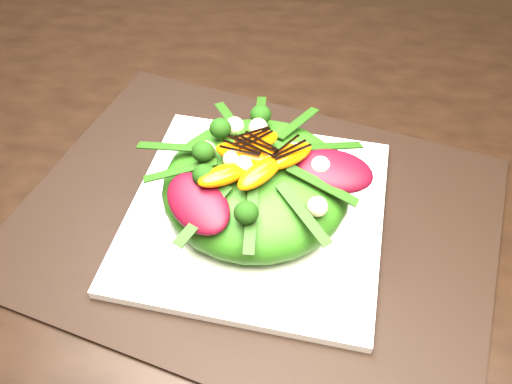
# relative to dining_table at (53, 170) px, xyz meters

# --- Properties ---
(dining_table) EXTENTS (1.60, 0.90, 0.75)m
(dining_table) POSITION_rel_dining_table_xyz_m (0.00, 0.00, 0.00)
(dining_table) COLOR black
(dining_table) RESTS_ON floor
(placemat) EXTENTS (0.62, 0.53, 0.00)m
(placemat) POSITION_rel_dining_table_xyz_m (0.28, -0.07, 0.02)
(placemat) COLOR black
(placemat) RESTS_ON dining_table
(plate_base) EXTENTS (0.31, 0.31, 0.01)m
(plate_base) POSITION_rel_dining_table_xyz_m (0.28, -0.07, 0.03)
(plate_base) COLOR white
(plate_base) RESTS_ON placemat
(salad_bowl) EXTENTS (0.25, 0.25, 0.02)m
(salad_bowl) POSITION_rel_dining_table_xyz_m (0.28, -0.07, 0.04)
(salad_bowl) COLOR white
(salad_bowl) RESTS_ON plate_base
(lettuce_mound) EXTENTS (0.22, 0.22, 0.08)m
(lettuce_mound) POSITION_rel_dining_table_xyz_m (0.28, -0.07, 0.08)
(lettuce_mound) COLOR #2B6312
(lettuce_mound) RESTS_ON salad_bowl
(radicchio_leaf) EXTENTS (0.08, 0.06, 0.02)m
(radicchio_leaf) POSITION_rel_dining_table_xyz_m (0.36, -0.06, 0.11)
(radicchio_leaf) COLOR #430713
(radicchio_leaf) RESTS_ON lettuce_mound
(orange_segment) EXTENTS (0.06, 0.04, 0.02)m
(orange_segment) POSITION_rel_dining_table_xyz_m (0.27, -0.04, 0.12)
(orange_segment) COLOR #FF6304
(orange_segment) RESTS_ON lettuce_mound
(broccoli_floret) EXTENTS (0.04, 0.04, 0.03)m
(broccoli_floret) POSITION_rel_dining_table_xyz_m (0.24, -0.05, 0.13)
(broccoli_floret) COLOR black
(broccoli_floret) RESTS_ON lettuce_mound
(macadamia_nut) EXTENTS (0.03, 0.03, 0.02)m
(macadamia_nut) POSITION_rel_dining_table_xyz_m (0.30, -0.10, 0.12)
(macadamia_nut) COLOR beige
(macadamia_nut) RESTS_ON lettuce_mound
(balsamic_drizzle) EXTENTS (0.04, 0.01, 0.00)m
(balsamic_drizzle) POSITION_rel_dining_table_xyz_m (0.27, -0.04, 0.13)
(balsamic_drizzle) COLOR black
(balsamic_drizzle) RESTS_ON orange_segment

